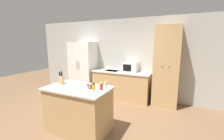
% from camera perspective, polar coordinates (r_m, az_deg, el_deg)
% --- Properties ---
extents(ground_plane, '(14.00, 14.00, 0.00)m').
position_cam_1_polar(ground_plane, '(3.51, -9.29, -21.20)').
color(ground_plane, brown).
extents(wall_back, '(7.20, 0.06, 2.60)m').
position_cam_1_polar(wall_back, '(5.10, 5.19, 4.41)').
color(wall_back, '#B2B2AD').
rests_on(wall_back, ground_plane).
extents(refrigerator, '(0.89, 0.66, 1.85)m').
position_cam_1_polar(refrigerator, '(5.55, -10.85, 0.86)').
color(refrigerator, white).
rests_on(refrigerator, ground_plane).
extents(back_counter, '(1.89, 0.64, 0.91)m').
position_cam_1_polar(back_counter, '(4.96, 3.53, -5.66)').
color(back_counter, tan).
rests_on(back_counter, ground_plane).
extents(pantry_cabinet, '(0.69, 0.57, 2.30)m').
position_cam_1_polar(pantry_cabinet, '(4.54, 20.08, 1.15)').
color(pantry_cabinet, tan).
rests_on(pantry_cabinet, ground_plane).
extents(kitchen_island, '(1.31, 0.80, 0.94)m').
position_cam_1_polar(kitchen_island, '(3.28, -12.59, -14.33)').
color(kitchen_island, tan).
rests_on(kitchen_island, ground_plane).
extents(microwave, '(0.44, 0.40, 0.30)m').
position_cam_1_polar(microwave, '(4.82, 7.10, 1.13)').
color(microwave, white).
rests_on(microwave, back_counter).
extents(knife_block, '(0.11, 0.08, 0.29)m').
position_cam_1_polar(knife_block, '(3.42, -18.80, -3.48)').
color(knife_block, tan).
rests_on(knife_block, kitchen_island).
extents(spice_bottle_tall_dark, '(0.06, 0.06, 0.14)m').
position_cam_1_polar(spice_bottle_tall_dark, '(2.86, -7.03, -6.41)').
color(spice_bottle_tall_dark, gold).
rests_on(spice_bottle_tall_dark, kitchen_island).
extents(spice_bottle_short_red, '(0.05, 0.05, 0.14)m').
position_cam_1_polar(spice_bottle_short_red, '(2.96, -2.38, -5.76)').
color(spice_bottle_short_red, beige).
rests_on(spice_bottle_short_red, kitchen_island).
extents(spice_bottle_amber_oil, '(0.06, 0.06, 0.15)m').
position_cam_1_polar(spice_bottle_amber_oil, '(2.87, -4.13, -6.23)').
color(spice_bottle_amber_oil, '#B2281E').
rests_on(spice_bottle_amber_oil, kitchen_island).
extents(spice_bottle_green_herb, '(0.05, 0.05, 0.10)m').
position_cam_1_polar(spice_bottle_green_herb, '(2.97, -9.19, -6.19)').
color(spice_bottle_green_herb, gold).
rests_on(spice_bottle_green_herb, kitchen_island).
extents(spice_bottle_pale_salt, '(0.06, 0.06, 0.12)m').
position_cam_1_polar(spice_bottle_pale_salt, '(2.94, -7.98, -6.18)').
color(spice_bottle_pale_salt, '#563319').
rests_on(spice_bottle_pale_salt, kitchen_island).
extents(fire_extinguisher, '(0.13, 0.13, 0.47)m').
position_cam_1_polar(fire_extinguisher, '(6.17, -15.75, -5.21)').
color(fire_extinguisher, red).
rests_on(fire_extinguisher, ground_plane).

